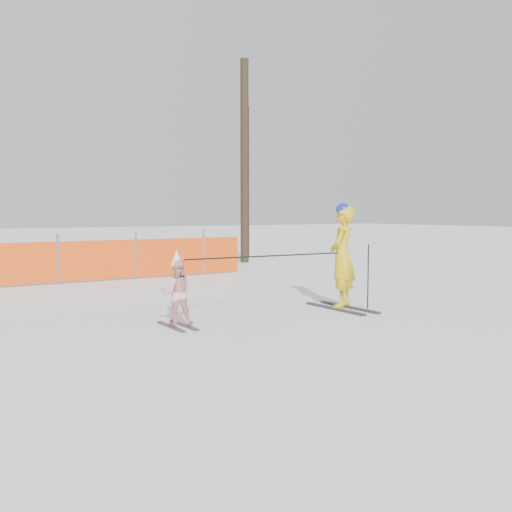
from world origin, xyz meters
The scene contains 5 objects.
ground centered at (0.00, 0.00, 0.00)m, with size 120.00×120.00×0.00m, color white.
adult centered at (1.55, 0.02, 0.96)m, with size 0.80×1.55×1.92m.
child centered at (-1.67, 0.14, 0.54)m, with size 0.60×0.91×1.19m.
ski_poles centered at (0.52, 0.01, 0.90)m, with size 3.55×0.35×1.17m.
tree_trunks centered at (2.93, 10.52, 3.10)m, with size 9.52×2.43×7.05m.
Camera 1 is at (-5.33, -7.76, 1.75)m, focal length 40.00 mm.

